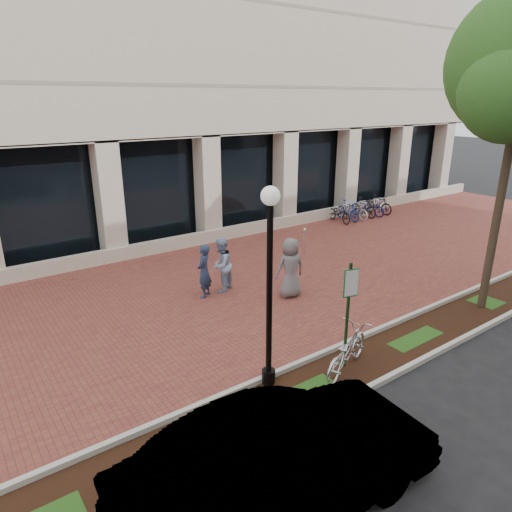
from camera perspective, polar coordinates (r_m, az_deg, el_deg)
ground at (r=14.20m, az=-2.83°, el=-3.98°), size 120.00×120.00×0.00m
brick_plaza at (r=14.20m, az=-2.83°, el=-3.97°), size 40.00×9.00×0.01m
planting_strip at (r=10.66m, az=13.17°, el=-12.91°), size 40.00×1.50×0.01m
curb_plaza_side at (r=11.06m, az=10.25°, el=-11.11°), size 40.00×0.12×0.12m
curb_street_side at (r=10.25m, az=16.41°, el=-14.30°), size 40.00×0.12×0.12m
parking_sign at (r=9.75m, az=11.52°, el=-5.72°), size 0.34×0.07×2.42m
lamppost at (r=8.69m, az=1.70°, el=-2.85°), size 0.36×0.36×4.10m
locked_bicycle at (r=10.08m, az=11.25°, el=-11.53°), size 1.99×1.27×0.99m
pedestrian_left at (r=13.37m, az=-6.51°, el=-1.88°), size 0.70×0.67×1.61m
pedestrian_mid at (r=13.71m, az=-4.38°, el=-1.13°), size 1.02×0.95×1.67m
pedestrian_right at (r=13.31m, az=4.31°, el=-1.48°), size 0.97×0.73×1.79m
bollard at (r=17.04m, az=6.03°, el=1.84°), size 0.12×0.12×1.04m
bike_rack_cluster at (r=22.90m, az=12.77°, el=5.78°), size 3.47×1.71×0.96m
sedan_near_curb at (r=6.95m, az=3.48°, el=-24.50°), size 4.86×1.97×1.57m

